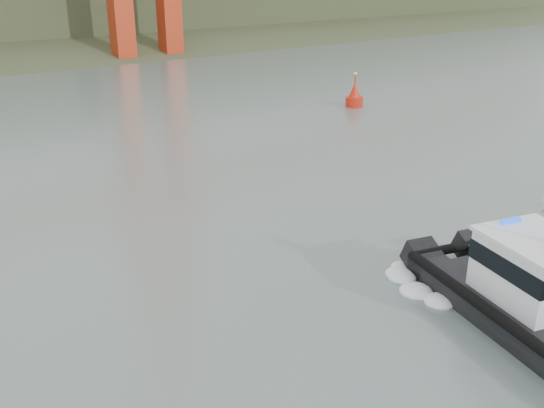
# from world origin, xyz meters

# --- Properties ---
(ground) EXTENTS (400.00, 400.00, 0.00)m
(ground) POSITION_xyz_m (0.00, 0.00, 0.00)
(ground) COLOR #566660
(ground) RESTS_ON ground
(patrol_boat) EXTENTS (7.14, 12.77, 5.86)m
(patrol_boat) POSITION_xyz_m (2.39, -3.83, 1.47)
(patrol_boat) COLOR black
(patrol_boat) RESTS_ON ground
(nav_buoy) EXTENTS (1.81, 1.81, 3.77)m
(nav_buoy) POSITION_xyz_m (24.54, 30.72, 0.99)
(nav_buoy) COLOR red
(nav_buoy) RESTS_ON ground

